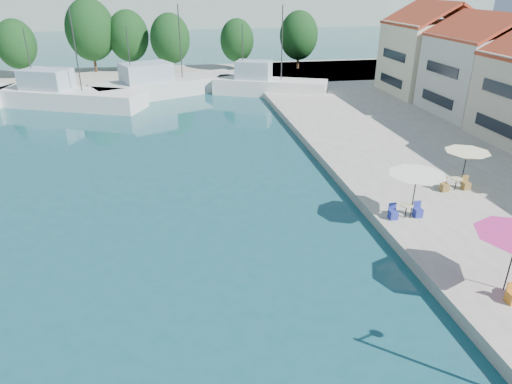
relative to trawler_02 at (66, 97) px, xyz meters
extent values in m
cube|color=#9A978B|center=(7.21, 13.00, -0.77)|extent=(90.00, 16.00, 0.60)
cube|color=#96A498|center=(55.21, 126.00, 4.93)|extent=(140.00, 40.00, 12.00)
cube|color=beige|center=(39.21, -12.00, 3.03)|extent=(8.00, 8.50, 7.00)
pyramid|color=#AD3126|center=(39.21, -12.00, 8.33)|extent=(8.40, 8.80, 1.80)
cube|color=beige|center=(39.21, -3.00, 3.28)|extent=(8.60, 8.50, 7.50)
pyramid|color=#AD3126|center=(39.21, -3.00, 8.83)|extent=(9.00, 8.80, 1.80)
cube|color=silver|center=(0.38, -0.16, -0.37)|extent=(16.24, 10.14, 2.20)
cube|color=#95ABB9|center=(-1.81, 0.79, 1.73)|extent=(5.65, 4.82, 2.00)
cylinder|color=#2D2D2D|center=(1.84, -0.80, 4.73)|extent=(0.12, 0.12, 8.00)
cylinder|color=#2D2D2D|center=(-3.27, 1.42, 3.73)|extent=(0.10, 0.10, 6.00)
cube|color=silver|center=(10.70, 3.98, -0.37)|extent=(17.86, 11.28, 2.20)
cube|color=#95ABB9|center=(8.30, 2.91, 1.73)|extent=(6.23, 5.34, 2.00)
cylinder|color=#2D2D2D|center=(12.30, 4.69, 4.73)|extent=(0.12, 0.12, 8.00)
cylinder|color=#2D2D2D|center=(6.70, 2.20, 3.73)|extent=(0.10, 0.10, 6.00)
cube|color=white|center=(22.20, 1.57, -0.37)|extent=(13.24, 8.24, 2.20)
cube|color=#95ABB9|center=(20.41, 2.34, 1.73)|extent=(4.60, 3.92, 2.00)
cylinder|color=#2D2D2D|center=(23.39, 1.05, 4.73)|extent=(0.12, 0.12, 8.00)
cylinder|color=#2D2D2D|center=(19.22, 2.85, 3.73)|extent=(0.10, 0.10, 6.00)
cylinder|color=#3F2B19|center=(-8.14, 14.61, 1.15)|extent=(0.36, 0.36, 3.25)
ellipsoid|color=#103314|center=(-8.14, 14.61, 3.75)|extent=(4.93, 4.93, 6.17)
cylinder|color=#3F2B19|center=(0.77, 17.29, 1.67)|extent=(0.36, 0.36, 4.27)
ellipsoid|color=#103314|center=(0.77, 17.29, 5.08)|extent=(6.49, 6.49, 8.11)
cylinder|color=#3F2B19|center=(5.62, 17.33, 1.33)|extent=(0.36, 0.36, 3.60)
ellipsoid|color=#103314|center=(5.62, 17.33, 4.21)|extent=(5.47, 5.47, 6.84)
cylinder|color=#3F2B19|center=(11.22, 14.67, 1.26)|extent=(0.36, 0.36, 3.46)
ellipsoid|color=#103314|center=(11.22, 14.67, 4.03)|extent=(5.26, 5.26, 6.58)
cylinder|color=#3F2B19|center=(20.39, 15.57, 1.07)|extent=(0.36, 0.36, 3.08)
ellipsoid|color=#103314|center=(20.39, 15.57, 3.54)|extent=(4.68, 4.68, 5.85)
cylinder|color=#3F2B19|center=(29.08, 14.89, 1.29)|extent=(0.36, 0.36, 3.51)
ellipsoid|color=#103314|center=(29.08, 14.89, 4.10)|extent=(5.34, 5.34, 6.67)
cylinder|color=black|center=(23.74, -37.23, 0.80)|extent=(0.06, 0.06, 2.53)
cylinder|color=black|center=(22.98, -30.81, 0.79)|extent=(0.06, 0.06, 2.51)
cone|color=white|center=(22.98, -30.81, 1.79)|extent=(2.95, 2.95, 0.50)
cylinder|color=black|center=(28.19, -27.26, 0.60)|extent=(0.06, 0.06, 2.14)
cone|color=#F0EBBB|center=(28.19, -27.26, 1.43)|extent=(2.66, 2.66, 0.50)
cylinder|color=black|center=(22.72, -30.73, -0.10)|extent=(0.06, 0.06, 0.74)
cylinder|color=#BBB389|center=(22.72, -30.73, 0.27)|extent=(0.70, 0.70, 0.04)
cube|color=#253197|center=(23.42, -30.73, -0.24)|extent=(0.42, 0.42, 0.46)
cube|color=#253197|center=(22.02, -30.73, -0.24)|extent=(0.42, 0.42, 0.46)
cylinder|color=black|center=(27.31, -27.99, -0.10)|extent=(0.06, 0.06, 0.74)
cylinder|color=#BBB389|center=(27.31, -27.99, 0.27)|extent=(0.70, 0.70, 0.04)
cube|color=olive|center=(28.01, -27.99, -0.24)|extent=(0.42, 0.42, 0.46)
cube|color=olive|center=(26.61, -27.99, -0.24)|extent=(0.42, 0.42, 0.46)
camera|label=1|loc=(11.13, -50.35, 10.87)|focal=32.00mm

